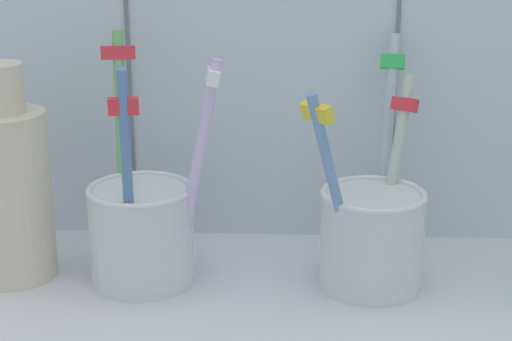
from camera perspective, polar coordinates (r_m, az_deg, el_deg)
name	(u,v)px	position (r cm, az deg, el deg)	size (l,w,h in cm)	color
counter_slab	(255,304)	(61.68, -0.07, -9.12)	(64.00, 22.00, 2.00)	silver
toothbrush_cup_left	(142,227)	(61.92, -7.78, -3.82)	(10.14, 10.22, 17.96)	silver
toothbrush_cup_right	(372,231)	(61.38, 7.91, -4.12)	(9.29, 13.86, 17.44)	silver
ceramic_vase	(7,187)	(63.95, -16.63, -1.09)	(6.38, 6.38, 16.20)	beige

